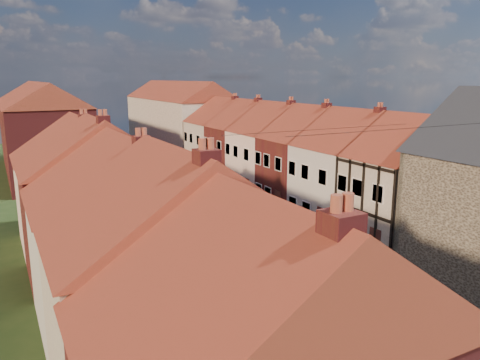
# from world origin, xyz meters

# --- Properties ---
(road) EXTENTS (7.00, 90.00, 0.02)m
(road) POSITION_xyz_m (0.00, 30.00, 0.01)
(road) COLOR black
(road) RESTS_ON ground
(pavement_left) EXTENTS (1.80, 90.00, 0.12)m
(pavement_left) POSITION_xyz_m (-4.40, 30.00, 0.06)
(pavement_left) COLOR gray
(pavement_left) RESTS_ON ground
(pavement_right) EXTENTS (1.80, 90.00, 0.12)m
(pavement_right) POSITION_xyz_m (4.40, 30.00, 0.06)
(pavement_right) COLOR gray
(pavement_right) RESTS_ON ground
(cottage_r_tudor) EXTENTS (8.30, 5.20, 9.00)m
(cottage_r_tudor) POSITION_xyz_m (9.27, 12.70, 4.47)
(cottage_r_tudor) COLOR beige
(cottage_r_tudor) RESTS_ON ground
(cottage_r_white_near) EXTENTS (8.30, 6.00, 9.00)m
(cottage_r_white_near) POSITION_xyz_m (9.30, 18.10, 4.47)
(cottage_r_white_near) COLOR beige
(cottage_r_white_near) RESTS_ON ground
(cottage_r_cream_mid) EXTENTS (8.30, 5.20, 9.00)m
(cottage_r_cream_mid) POSITION_xyz_m (9.30, 23.50, 4.48)
(cottage_r_cream_mid) COLOR maroon
(cottage_r_cream_mid) RESTS_ON ground
(cottage_r_pink) EXTENTS (8.30, 6.00, 9.00)m
(cottage_r_pink) POSITION_xyz_m (9.30, 28.90, 4.47)
(cottage_r_pink) COLOR #FFE1C9
(cottage_r_pink) RESTS_ON ground
(cottage_r_white_far) EXTENTS (8.30, 5.20, 9.00)m
(cottage_r_white_far) POSITION_xyz_m (9.30, 34.30, 4.48)
(cottage_r_white_far) COLOR maroon
(cottage_r_white_far) RESTS_ON ground
(cottage_r_cream_far) EXTENTS (8.30, 6.00, 9.00)m
(cottage_r_cream_far) POSITION_xyz_m (9.30, 39.70, 4.47)
(cottage_r_cream_far) COLOR beige
(cottage_r_cream_far) RESTS_ON ground
(cottage_l_cream) EXTENTS (8.30, 6.30, 9.10)m
(cottage_l_cream) POSITION_xyz_m (-9.30, 5.55, 4.52)
(cottage_l_cream) COLOR beige
(cottage_l_cream) RESTS_ON ground
(cottage_l_white) EXTENTS (8.30, 6.90, 8.80)m
(cottage_l_white) POSITION_xyz_m (-9.30, 11.95, 4.37)
(cottage_l_white) COLOR beige
(cottage_l_white) RESTS_ON ground
(cottage_l_brick_mid) EXTENTS (8.30, 5.70, 9.10)m
(cottage_l_brick_mid) POSITION_xyz_m (-9.30, 18.05, 4.53)
(cottage_l_brick_mid) COLOR maroon
(cottage_l_brick_mid) RESTS_ON ground
(cottage_l_pink) EXTENTS (8.30, 6.30, 8.80)m
(cottage_l_pink) POSITION_xyz_m (-9.30, 23.85, 4.37)
(cottage_l_pink) COLOR #FFE1C9
(cottage_l_pink) RESTS_ON ground
(block_right_far) EXTENTS (8.30, 24.20, 10.50)m
(block_right_far) POSITION_xyz_m (9.30, 55.00, 5.29)
(block_right_far) COLOR beige
(block_right_far) RESTS_ON ground
(block_left_far) EXTENTS (8.30, 24.20, 10.50)m
(block_left_far) POSITION_xyz_m (-9.30, 50.00, 5.29)
(block_left_far) COLOR maroon
(block_left_far) RESTS_ON ground
(lamppost) EXTENTS (0.88, 0.15, 6.00)m
(lamppost) POSITION_xyz_m (-3.81, 20.00, 3.54)
(lamppost) COLOR black
(lamppost) RESTS_ON pavement_left
(car_mid) EXTENTS (1.62, 4.33, 1.41)m
(car_mid) POSITION_xyz_m (-1.50, 31.63, 0.71)
(car_mid) COLOR #A9ACB1
(car_mid) RESTS_ON ground
(car_far) EXTENTS (3.40, 5.15, 1.39)m
(car_far) POSITION_xyz_m (-2.42, 34.00, 0.69)
(car_far) COLOR navy
(car_far) RESTS_ON ground
(car_distant) EXTENTS (3.05, 5.17, 1.35)m
(car_distant) POSITION_xyz_m (-2.41, 57.83, 0.67)
(car_distant) COLOR #B2B3BB
(car_distant) RESTS_ON ground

